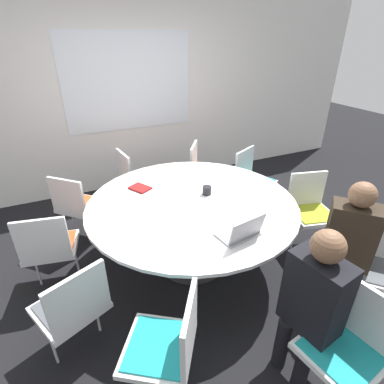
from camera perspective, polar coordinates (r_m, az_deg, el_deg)
ground_plane at (r=3.29m, az=0.00°, el=-12.87°), size 16.00×16.00×0.00m
wall_back at (r=4.59m, az=-11.75°, el=17.37°), size 8.00×0.07×2.70m
conference_table at (r=2.92m, az=0.00°, el=-3.60°), size 2.00×2.00×0.73m
chair_0 at (r=2.25m, az=27.73°, el=-23.83°), size 0.48×0.50×0.84m
chair_1 at (r=2.96m, az=31.53°, el=-10.92°), size 0.61×0.61×0.84m
chair_2 at (r=3.50m, az=21.61°, el=-2.49°), size 0.53×0.52×0.84m
chair_3 at (r=4.00m, az=11.33°, el=2.92°), size 0.58×0.57×0.84m
chair_4 at (r=4.15m, az=2.08°, el=4.43°), size 0.59×0.60×0.84m
chair_5 at (r=4.01m, az=-10.91°, el=3.04°), size 0.47×0.49×0.84m
chair_6 at (r=3.54m, az=-20.99°, el=-1.95°), size 0.61×0.61×0.84m
chair_7 at (r=2.98m, az=-25.59°, el=-9.07°), size 0.51×0.50×0.84m
chair_8 at (r=2.35m, az=-21.73°, el=-19.36°), size 0.57×0.56×0.84m
chair_9 at (r=2.04m, az=-4.43°, el=-26.58°), size 0.59×0.60×0.84m
person_0 at (r=2.12m, az=22.06°, el=-18.22°), size 0.30×0.39×1.19m
person_1 at (r=2.74m, az=27.82°, el=-7.94°), size 0.41×0.41×1.19m
laptop at (r=2.38m, az=9.44°, el=-7.51°), size 0.36×0.28×0.21m
spiral_notebook at (r=3.14m, az=-9.86°, el=0.74°), size 0.23×0.26×0.02m
coffee_cup at (r=2.98m, az=2.85°, el=0.31°), size 0.09×0.09×0.09m
handbag at (r=4.36m, az=6.96°, el=0.25°), size 0.36×0.16×0.28m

